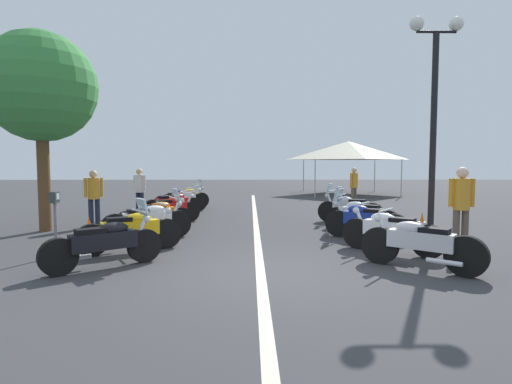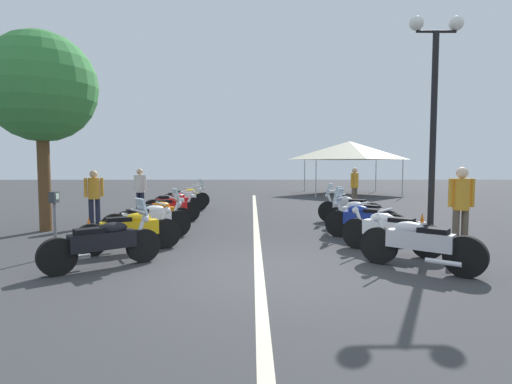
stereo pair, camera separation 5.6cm
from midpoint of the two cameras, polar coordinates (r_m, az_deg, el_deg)
The scene contains 25 objects.
ground_plane at distance 6.93m, azimuth 0.41°, elevation -11.37°, with size 80.00×80.00×0.00m, color #38383A.
lane_centre_stripe at distance 12.53m, azimuth -0.16°, elevation -4.41°, with size 22.07×0.16×0.01m, color beige.
motorcycle_left_row_0 at distance 7.59m, azimuth -20.75°, elevation -6.68°, with size 1.40×1.75×1.20m.
motorcycle_left_row_1 at distance 8.79m, azimuth -17.42°, elevation -5.18°, with size 1.20×1.95×1.00m.
motorcycle_left_row_2 at distance 10.12m, azimuth -15.15°, elevation -3.85°, with size 1.13×2.00×1.23m.
motorcycle_left_row_3 at distance 11.36m, azimuth -14.21°, elevation -3.14°, with size 1.33×1.83×0.98m.
motorcycle_left_row_4 at distance 12.66m, azimuth -12.20°, elevation -2.34°, with size 1.28×1.73×1.00m.
motorcycle_left_row_5 at distance 14.22m, azimuth -11.75°, elevation -1.63°, with size 1.37×1.81×1.00m.
motorcycle_left_row_6 at distance 15.46m, azimuth -10.67°, elevation -1.13°, with size 1.36×1.85×1.02m.
motorcycle_left_row_7 at distance 16.74m, azimuth -9.96°, elevation -0.74°, with size 1.08×1.85×1.21m.
motorcycle_right_row_0 at distance 7.55m, azimuth 21.96°, elevation -6.72°, with size 1.46×1.72×1.02m.
motorcycle_right_row_1 at distance 8.74m, azimuth 18.34°, elevation -5.23°, with size 1.49×1.72×1.01m.
motorcycle_right_row_2 at distance 10.16m, azimuth 14.97°, elevation -3.83°, with size 1.21×1.80×1.23m.
motorcycle_right_row_3 at distance 11.40m, azimuth 14.48°, elevation -3.05°, with size 1.31×1.76×1.20m.
motorcycle_right_row_4 at distance 12.75m, azimuth 12.95°, elevation -2.23°, with size 1.10×1.87×1.22m.
street_lamp_twin_globe at distance 10.25m, azimuth 23.85°, elevation 12.95°, with size 0.32×1.22×5.15m.
parking_meter at distance 8.85m, azimuth -26.77°, elevation -2.51°, with size 0.19×0.14×1.29m.
traffic_cone_0 at distance 11.01m, azimuth 22.33°, elevation -4.36°, with size 0.36×0.36×0.61m.
traffic_cone_1 at distance 10.06m, azimuth -22.73°, elevation -5.14°, with size 0.36×0.36×0.61m.
bystander_0 at distance 17.39m, azimuth 13.62°, elevation 1.09°, with size 0.39×0.41×1.68m.
bystander_1 at distance 14.84m, azimuth -16.28°, elevation 0.53°, with size 0.32×0.49×1.67m.
bystander_2 at distance 9.41m, azimuth 26.96°, elevation -1.26°, with size 0.32×0.53×1.77m.
bystander_3 at distance 12.59m, azimuth -22.13°, elevation -0.25°, with size 0.32×0.49×1.65m.
roadside_tree_0 at distance 12.51m, azimuth -28.35°, elevation 12.88°, with size 2.93×2.93×5.36m.
event_tent at distance 25.11m, azimuth 12.88°, elevation 5.76°, with size 5.31×5.31×3.20m.
Camera 1 is at (-6.68, 0.18, 1.84)m, focal length 28.21 mm.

